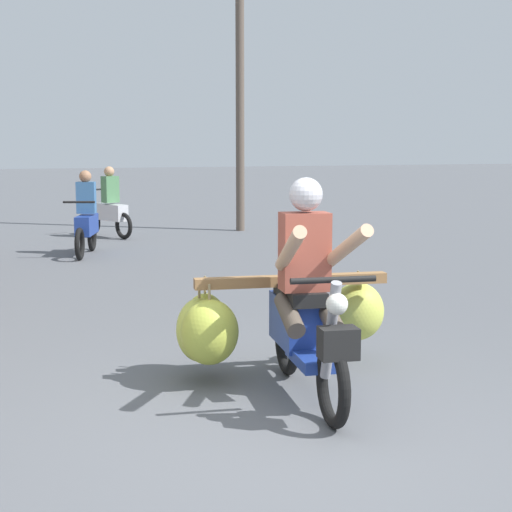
# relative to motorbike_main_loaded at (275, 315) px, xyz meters

# --- Properties ---
(ground_plane) EXTENTS (120.00, 120.00, 0.00)m
(ground_plane) POSITION_rel_motorbike_main_loaded_xyz_m (-0.34, -1.18, -0.54)
(ground_plane) COLOR #56595E
(motorbike_main_loaded) EXTENTS (1.79, 1.91, 1.58)m
(motorbike_main_loaded) POSITION_rel_motorbike_main_loaded_xyz_m (0.00, 0.00, 0.00)
(motorbike_main_loaded) COLOR black
(motorbike_main_loaded) RESTS_ON ground
(motorbike_distant_ahead_left) EXTENTS (0.78, 1.52, 1.40)m
(motorbike_distant_ahead_left) POSITION_rel_motorbike_main_loaded_xyz_m (0.71, 10.08, 0.03)
(motorbike_distant_ahead_left) COLOR black
(motorbike_distant_ahead_left) RESTS_ON ground
(motorbike_distant_ahead_right) EXTENTS (0.72, 1.55, 1.40)m
(motorbike_distant_ahead_right) POSITION_rel_motorbike_main_loaded_xyz_m (-0.13, 7.69, 0.03)
(motorbike_distant_ahead_right) COLOR black
(motorbike_distant_ahead_right) RESTS_ON ground
(utility_pole) EXTENTS (0.18, 0.18, 6.50)m
(utility_pole) POSITION_rel_motorbike_main_loaded_xyz_m (3.55, 10.26, 2.71)
(utility_pole) COLOR brown
(utility_pole) RESTS_ON ground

